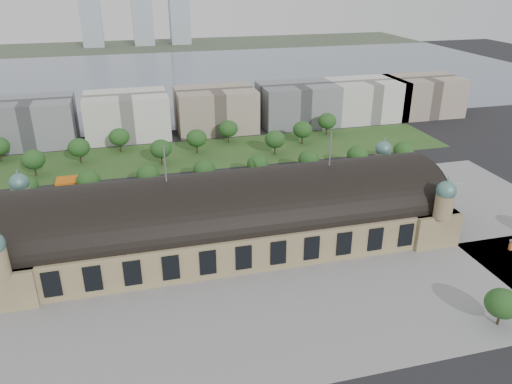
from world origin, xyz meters
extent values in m
plane|color=black|center=(0.00, 0.00, 0.00)|extent=(900.00, 900.00, 0.00)
cube|color=tan|center=(0.00, 0.00, 6.00)|extent=(150.00, 40.00, 12.00)
cube|color=tan|center=(-67.00, 0.00, 6.00)|extent=(16.00, 43.00, 12.00)
cube|color=tan|center=(67.00, 0.00, 6.00)|extent=(16.00, 43.00, 12.00)
cylinder|color=black|center=(0.00, 0.00, 12.00)|extent=(144.00, 37.60, 37.60)
cylinder|color=black|center=(73.00, 0.00, 14.00)|extent=(1.20, 32.00, 32.00)
cylinder|color=tan|center=(-67.00, 21.00, 16.00)|extent=(6.00, 6.00, 8.00)
sphere|color=slate|center=(-67.00, 21.00, 21.50)|extent=(6.40, 6.40, 6.40)
cone|color=slate|center=(-67.00, 21.00, 25.50)|extent=(1.00, 1.00, 2.50)
cylinder|color=tan|center=(67.00, 21.00, 16.00)|extent=(6.00, 6.00, 8.00)
sphere|color=slate|center=(67.00, 21.00, 21.50)|extent=(6.40, 6.40, 6.40)
cone|color=slate|center=(67.00, 21.00, 25.50)|extent=(1.00, 1.00, 2.50)
cylinder|color=tan|center=(67.00, -21.00, 16.00)|extent=(6.00, 6.00, 8.00)
sphere|color=slate|center=(67.00, -21.00, 21.50)|extent=(6.40, 6.40, 6.40)
cone|color=slate|center=(67.00, -21.00, 25.50)|extent=(1.00, 1.00, 2.50)
cylinder|color=#59595B|center=(-20.00, 0.00, 31.50)|extent=(0.50, 0.50, 12.00)
cylinder|color=#59595B|center=(35.00, 0.00, 31.50)|extent=(0.50, 0.50, 12.00)
cube|color=gray|center=(10.00, -44.00, 0.00)|extent=(190.00, 48.00, 0.12)
cube|color=gray|center=(103.00, 0.00, 0.00)|extent=(56.00, 100.00, 0.12)
cube|color=black|center=(-20.00, 38.00, 0.00)|extent=(260.00, 26.00, 0.10)
cube|color=#2C5120|center=(-15.00, 93.00, 0.00)|extent=(300.00, 45.00, 0.10)
cube|color=#CD5E0C|center=(-55.00, 62.00, 4.70)|extent=(14.00, 9.00, 0.70)
cube|color=#59595B|center=(-53.00, 68.00, 1.60)|extent=(7.00, 5.00, 3.20)
cylinder|color=#59595B|center=(-60.50, 65.20, 2.20)|extent=(0.50, 0.50, 4.40)
cylinder|color=#59595B|center=(-49.50, 65.20, 2.20)|extent=(0.50, 0.50, 4.40)
cylinder|color=#59595B|center=(-60.50, 58.80, 2.20)|extent=(0.50, 0.50, 4.40)
cylinder|color=#59595B|center=(-49.50, 58.80, 2.20)|extent=(0.50, 0.50, 4.40)
cube|color=slate|center=(0.00, 298.00, 0.00)|extent=(700.00, 320.00, 0.08)
cube|color=#44513D|center=(0.00, 498.00, 0.00)|extent=(700.00, 120.00, 0.14)
cube|color=#9EA8B2|center=(-60.00, 508.00, 40.00)|extent=(24.00, 24.00, 80.00)
cube|color=#9EA8B2|center=(0.00, 508.00, 42.50)|extent=(24.00, 24.00, 85.00)
cube|color=#9EA8B2|center=(45.00, 508.00, 37.50)|extent=(24.00, 24.00, 75.00)
cube|color=gray|center=(-80.00, 133.00, 12.00)|extent=(45.00, 32.00, 24.00)
cube|color=silver|center=(-30.00, 133.00, 12.00)|extent=(45.00, 32.00, 24.00)
cube|color=tan|center=(20.00, 133.00, 12.00)|extent=(45.00, 32.00, 24.00)
cube|color=gray|center=(70.00, 133.00, 12.00)|extent=(45.00, 32.00, 24.00)
cube|color=silver|center=(115.00, 133.00, 12.00)|extent=(45.00, 32.00, 24.00)
cube|color=tan|center=(155.00, 133.00, 12.00)|extent=(45.00, 32.00, 24.00)
cylinder|color=#2D2116|center=(-72.00, 53.00, 2.16)|extent=(0.70, 0.70, 4.32)
ellipsoid|color=#174217|center=(-72.00, 53.00, 7.44)|extent=(9.60, 9.60, 8.16)
cylinder|color=#2D2116|center=(-48.00, 53.00, 2.16)|extent=(0.70, 0.70, 4.32)
ellipsoid|color=#174217|center=(-48.00, 53.00, 7.44)|extent=(9.60, 9.60, 8.16)
cylinder|color=#2D2116|center=(-24.00, 53.00, 2.16)|extent=(0.70, 0.70, 4.32)
ellipsoid|color=#174217|center=(-24.00, 53.00, 7.44)|extent=(9.60, 9.60, 8.16)
cylinder|color=#2D2116|center=(0.00, 53.00, 2.16)|extent=(0.70, 0.70, 4.32)
ellipsoid|color=#174217|center=(0.00, 53.00, 7.44)|extent=(9.60, 9.60, 8.16)
cylinder|color=#2D2116|center=(24.00, 53.00, 2.16)|extent=(0.70, 0.70, 4.32)
ellipsoid|color=#174217|center=(24.00, 53.00, 7.44)|extent=(9.60, 9.60, 8.16)
cylinder|color=#2D2116|center=(48.00, 53.00, 2.16)|extent=(0.70, 0.70, 4.32)
ellipsoid|color=#174217|center=(48.00, 53.00, 7.44)|extent=(9.60, 9.60, 8.16)
cylinder|color=#2D2116|center=(72.00, 53.00, 2.16)|extent=(0.70, 0.70, 4.32)
ellipsoid|color=#174217|center=(72.00, 53.00, 7.44)|extent=(9.60, 9.60, 8.16)
cylinder|color=#2D2116|center=(96.00, 53.00, 2.16)|extent=(0.70, 0.70, 4.32)
ellipsoid|color=#174217|center=(96.00, 53.00, 7.44)|extent=(9.60, 9.60, 8.16)
cylinder|color=#2D2116|center=(-92.00, 107.00, 2.34)|extent=(0.70, 0.70, 4.68)
cylinder|color=#2D2116|center=(-73.00, 83.00, 2.34)|extent=(0.70, 0.70, 4.68)
ellipsoid|color=#174217|center=(-73.00, 83.00, 8.06)|extent=(10.40, 10.40, 8.84)
cylinder|color=#2D2116|center=(-54.00, 95.00, 2.34)|extent=(0.70, 0.70, 4.68)
ellipsoid|color=#174217|center=(-54.00, 95.00, 8.06)|extent=(10.40, 10.40, 8.84)
cylinder|color=#2D2116|center=(-35.00, 107.00, 2.34)|extent=(0.70, 0.70, 4.68)
ellipsoid|color=#174217|center=(-35.00, 107.00, 8.06)|extent=(10.40, 10.40, 8.84)
cylinder|color=#2D2116|center=(-16.00, 83.00, 2.34)|extent=(0.70, 0.70, 4.68)
ellipsoid|color=#174217|center=(-16.00, 83.00, 8.06)|extent=(10.40, 10.40, 8.84)
cylinder|color=#2D2116|center=(3.00, 95.00, 2.34)|extent=(0.70, 0.70, 4.68)
ellipsoid|color=#174217|center=(3.00, 95.00, 8.06)|extent=(10.40, 10.40, 8.84)
cylinder|color=#2D2116|center=(22.00, 107.00, 2.34)|extent=(0.70, 0.70, 4.68)
ellipsoid|color=#174217|center=(22.00, 107.00, 8.06)|extent=(10.40, 10.40, 8.84)
cylinder|color=#2D2116|center=(41.00, 83.00, 2.34)|extent=(0.70, 0.70, 4.68)
ellipsoid|color=#174217|center=(41.00, 83.00, 8.06)|extent=(10.40, 10.40, 8.84)
cylinder|color=#2D2116|center=(60.00, 95.00, 2.34)|extent=(0.70, 0.70, 4.68)
ellipsoid|color=#174217|center=(60.00, 95.00, 8.06)|extent=(10.40, 10.40, 8.84)
cylinder|color=#2D2116|center=(79.00, 107.00, 2.34)|extent=(0.70, 0.70, 4.68)
ellipsoid|color=#174217|center=(79.00, 107.00, 8.06)|extent=(10.40, 10.40, 8.84)
cylinder|color=#2D2116|center=(60.00, -60.00, 1.98)|extent=(0.70, 0.70, 3.96)
ellipsoid|color=#174217|center=(60.00, -60.00, 6.82)|extent=(9.00, 9.00, 7.65)
imported|color=black|center=(-53.43, 29.55, 0.64)|extent=(4.73, 2.41, 1.28)
imported|color=#1E1845|center=(0.68, 37.75, 0.82)|extent=(5.04, 2.53, 1.65)
imported|color=slate|center=(40.49, 46.50, 0.79)|extent=(4.93, 2.18, 1.57)
imported|color=silver|center=(79.00, 34.52, 0.80)|extent=(5.92, 2.99, 1.61)
imported|color=maroon|center=(-73.75, 25.00, 0.82)|extent=(6.35, 5.70, 1.64)
imported|color=#1C1743|center=(-42.88, 21.00, 0.64)|extent=(4.75, 3.41, 1.28)
imported|color=#55575D|center=(-35.23, 21.00, 0.64)|extent=(4.02, 3.20, 1.28)
imported|color=silver|center=(-25.42, 25.00, 0.73)|extent=(4.57, 3.57, 1.45)
imported|color=gray|center=(-30.44, 21.70, 0.81)|extent=(6.38, 4.73, 1.61)
imported|color=black|center=(-31.11, 25.00, 0.76)|extent=(5.66, 4.12, 1.52)
imported|color=red|center=(-25.00, 27.78, 1.47)|extent=(10.61, 2.84, 2.93)
imported|color=silver|center=(5.27, 27.00, 1.56)|extent=(11.43, 3.76, 3.12)
imported|color=#B9B4AC|center=(14.48, 27.00, 1.78)|extent=(12.91, 3.59, 3.56)
cylinder|color=#D0343C|center=(90.69, -28.03, 1.65)|extent=(1.54, 1.54, 3.30)
cylinder|color=#59595B|center=(90.69, -28.03, 3.41)|extent=(1.87, 1.87, 0.28)
camera|label=1|loc=(-29.53, -146.85, 86.75)|focal=35.00mm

